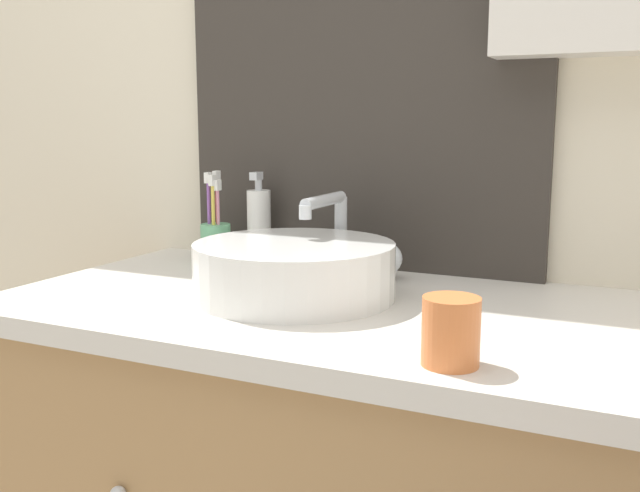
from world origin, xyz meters
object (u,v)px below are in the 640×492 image
object	(u,v)px
drinking_cup	(451,331)
soap_dispenser	(259,225)
sink_basin	(297,268)
toothbrush_holder	(216,239)

from	to	relation	value
drinking_cup	soap_dispenser	bearing A→B (deg)	139.29
soap_dispenser	drinking_cup	size ratio (longest dim) A/B	2.25
sink_basin	toothbrush_holder	distance (m)	0.34
toothbrush_holder	soap_dispenser	bearing A→B (deg)	26.93
sink_basin	soap_dispenser	xyz separation A→B (m)	(-0.20, 0.23, 0.03)
toothbrush_holder	sink_basin	bearing A→B (deg)	-33.24
soap_dispenser	toothbrush_holder	bearing A→B (deg)	-153.07
toothbrush_holder	drinking_cup	world-z (taller)	toothbrush_holder
sink_basin	toothbrush_holder	xyz separation A→B (m)	(-0.28, 0.19, 0.00)
sink_basin	drinking_cup	xyz separation A→B (m)	(0.32, -0.23, -0.01)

